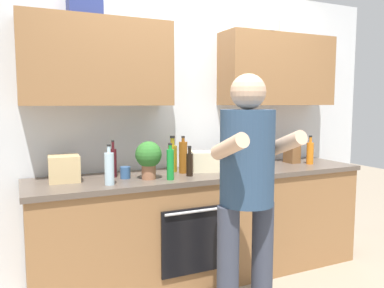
{
  "coord_description": "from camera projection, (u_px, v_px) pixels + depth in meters",
  "views": [
    {
      "loc": [
        -1.42,
        -2.8,
        1.47
      ],
      "look_at": [
        -0.17,
        -0.1,
        1.15
      ],
      "focal_mm": 35.76,
      "sensor_mm": 36.0,
      "label": 1
    }
  ],
  "objects": [
    {
      "name": "ground_plane",
      "position": [
        206.0,
        275.0,
        3.27
      ],
      "size": [
        12.0,
        12.0,
        0.0
      ],
      "primitive_type": "plane",
      "color": "gray"
    },
    {
      "name": "back_wall_unit",
      "position": [
        192.0,
        100.0,
        3.36
      ],
      "size": [
        4.0,
        0.38,
        2.5
      ],
      "color": "silver",
      "rests_on": "ground"
    },
    {
      "name": "counter",
      "position": [
        206.0,
        224.0,
        3.22
      ],
      "size": [
        2.84,
        0.67,
        0.9
      ],
      "color": "olive",
      "rests_on": "ground"
    },
    {
      "name": "person_standing",
      "position": [
        247.0,
        183.0,
        2.39
      ],
      "size": [
        0.49,
        0.45,
        1.65
      ],
      "color": "#383D4C",
      "rests_on": "ground"
    },
    {
      "name": "bottle_syrup",
      "position": [
        183.0,
        157.0,
        3.1
      ],
      "size": [
        0.07,
        0.07,
        0.3
      ],
      "color": "#8C4C14",
      "rests_on": "counter"
    },
    {
      "name": "bottle_hotsauce",
      "position": [
        252.0,
        149.0,
        3.51
      ],
      "size": [
        0.06,
        0.06,
        0.34
      ],
      "color": "red",
      "rests_on": "counter"
    },
    {
      "name": "bottle_juice",
      "position": [
        310.0,
        153.0,
        3.57
      ],
      "size": [
        0.06,
        0.06,
        0.27
      ],
      "color": "orange",
      "rests_on": "counter"
    },
    {
      "name": "bottle_oil",
      "position": [
        173.0,
        157.0,
        3.17
      ],
      "size": [
        0.07,
        0.07,
        0.3
      ],
      "color": "olive",
      "rests_on": "counter"
    },
    {
      "name": "bottle_water",
      "position": [
        109.0,
        168.0,
        2.66
      ],
      "size": [
        0.07,
        0.07,
        0.28
      ],
      "color": "silver",
      "rests_on": "counter"
    },
    {
      "name": "bottle_wine",
      "position": [
        113.0,
        162.0,
        2.94
      ],
      "size": [
        0.05,
        0.05,
        0.29
      ],
      "color": "#471419",
      "rests_on": "counter"
    },
    {
      "name": "bottle_soda",
      "position": [
        170.0,
        164.0,
        2.83
      ],
      "size": [
        0.05,
        0.05,
        0.27
      ],
      "color": "#198C33",
      "rests_on": "counter"
    },
    {
      "name": "bottle_soy",
      "position": [
        190.0,
        164.0,
        2.98
      ],
      "size": [
        0.05,
        0.05,
        0.24
      ],
      "color": "black",
      "rests_on": "counter"
    },
    {
      "name": "cup_tea",
      "position": [
        125.0,
        173.0,
        2.89
      ],
      "size": [
        0.08,
        0.08,
        0.09
      ],
      "primitive_type": "cylinder",
      "color": "#33598C",
      "rests_on": "counter"
    },
    {
      "name": "knife_block",
      "position": [
        292.0,
        151.0,
        3.65
      ],
      "size": [
        0.1,
        0.14,
        0.28
      ],
      "color": "brown",
      "rests_on": "counter"
    },
    {
      "name": "potted_herb",
      "position": [
        149.0,
        157.0,
        2.85
      ],
      "size": [
        0.2,
        0.2,
        0.29
      ],
      "color": "#9E6647",
      "rests_on": "counter"
    },
    {
      "name": "grocery_bag_produce",
      "position": [
        237.0,
        158.0,
        3.35
      ],
      "size": [
        0.25,
        0.21,
        0.17
      ],
      "primitive_type": "cube",
      "rotation": [
        0.0,
        0.0,
        -0.12
      ],
      "color": "silver",
      "rests_on": "counter"
    },
    {
      "name": "grocery_bag_rice",
      "position": [
        205.0,
        161.0,
        3.2
      ],
      "size": [
        0.27,
        0.25,
        0.16
      ],
      "primitive_type": "cube",
      "rotation": [
        0.0,
        0.0,
        -0.3
      ],
      "color": "beige",
      "rests_on": "counter"
    },
    {
      "name": "grocery_bag_bread",
      "position": [
        64.0,
        169.0,
        2.78
      ],
      "size": [
        0.23,
        0.22,
        0.19
      ],
      "primitive_type": "cube",
      "rotation": [
        0.0,
        0.0,
        -0.05
      ],
      "color": "tan",
      "rests_on": "counter"
    }
  ]
}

